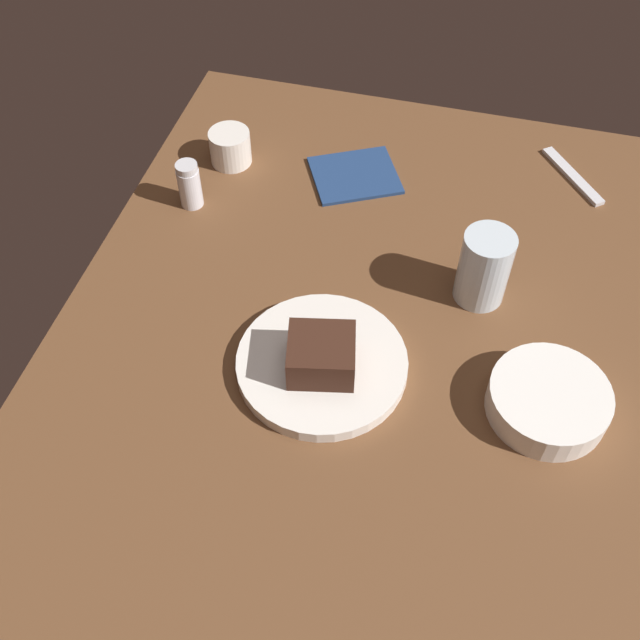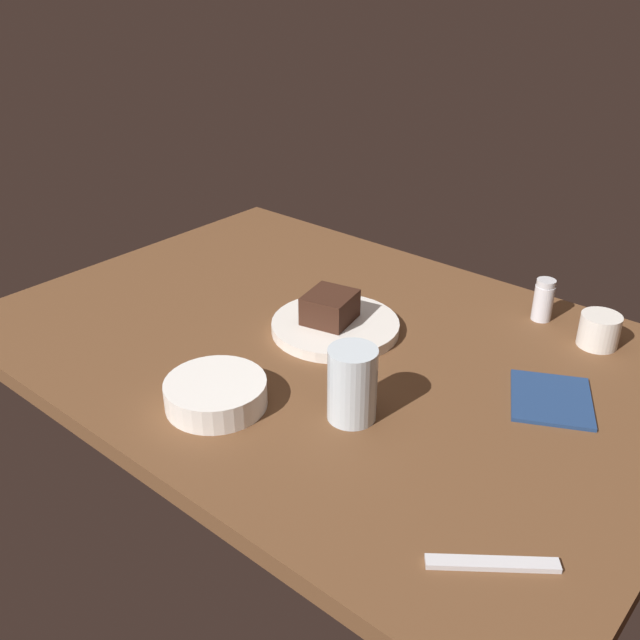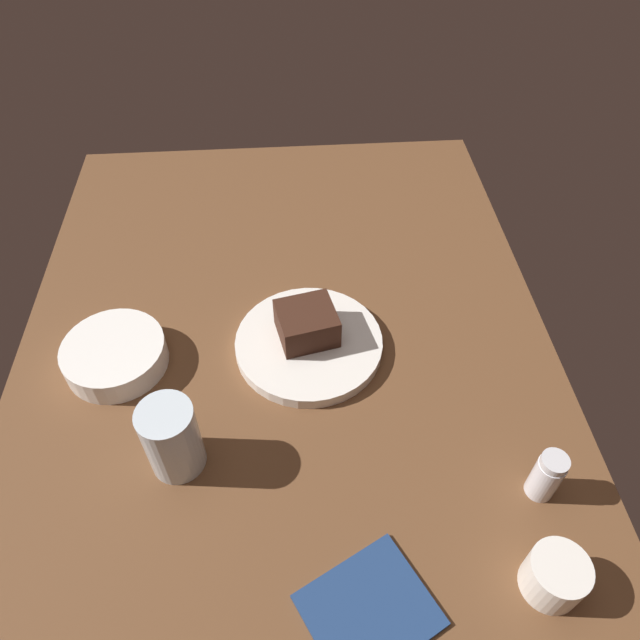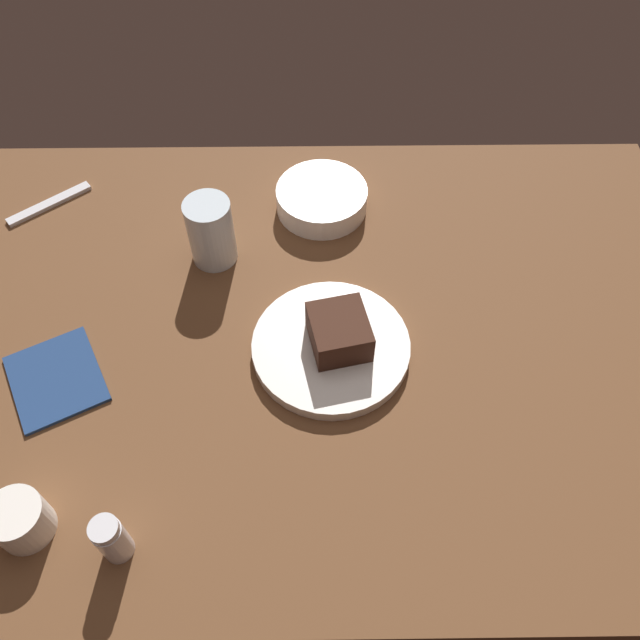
{
  "view_description": "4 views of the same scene",
  "coord_description": "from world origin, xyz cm",
  "px_view_note": "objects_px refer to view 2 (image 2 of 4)",
  "views": [
    {
      "loc": [
        -58.22,
        -11.0,
        86.25
      ],
      "look_at": [
        2.38,
        4.84,
        8.0
      ],
      "focal_mm": 42.53,
      "sensor_mm": 36.0,
      "label": 1
    },
    {
      "loc": [
        68.6,
        -82.96,
        64.93
      ],
      "look_at": [
        -2.07,
        -0.22,
        6.6
      ],
      "focal_mm": 39.91,
      "sensor_mm": 36.0,
      "label": 2
    },
    {
      "loc": [
        56.63,
        1.02,
        74.17
      ],
      "look_at": [
        -4.21,
        5.45,
        6.52
      ],
      "focal_mm": 32.88,
      "sensor_mm": 36.0,
      "label": 3
    },
    {
      "loc": [
        0.52,
        55.96,
        83.26
      ],
      "look_at": [
        -0.09,
        2.14,
        8.76
      ],
      "focal_mm": 36.93,
      "sensor_mm": 36.0,
      "label": 4
    }
  ],
  "objects_px": {
    "water_glass": "(352,384)",
    "dessert_spoon": "(492,564)",
    "dessert_plate": "(335,326)",
    "folded_napkin": "(551,399)",
    "coffee_cup": "(599,330)",
    "side_bowl": "(216,393)",
    "chocolate_cake_slice": "(330,307)",
    "salt_shaker": "(543,300)"
  },
  "relations": [
    {
      "from": "salt_shaker",
      "to": "coffee_cup",
      "type": "xyz_separation_m",
      "value": [
        0.12,
        -0.03,
        -0.01
      ]
    },
    {
      "from": "dessert_plate",
      "to": "coffee_cup",
      "type": "bearing_deg",
      "value": 34.23
    },
    {
      "from": "water_glass",
      "to": "coffee_cup",
      "type": "relative_size",
      "value": 1.66
    },
    {
      "from": "salt_shaker",
      "to": "dessert_plate",
      "type": "bearing_deg",
      "value": -132.62
    },
    {
      "from": "chocolate_cake_slice",
      "to": "dessert_spoon",
      "type": "height_order",
      "value": "chocolate_cake_slice"
    },
    {
      "from": "dessert_plate",
      "to": "side_bowl",
      "type": "bearing_deg",
      "value": -88.14
    },
    {
      "from": "salt_shaker",
      "to": "folded_napkin",
      "type": "height_order",
      "value": "salt_shaker"
    },
    {
      "from": "dessert_plate",
      "to": "chocolate_cake_slice",
      "type": "height_order",
      "value": "chocolate_cake_slice"
    },
    {
      "from": "dessert_plate",
      "to": "chocolate_cake_slice",
      "type": "relative_size",
      "value": 2.65
    },
    {
      "from": "chocolate_cake_slice",
      "to": "salt_shaker",
      "type": "bearing_deg",
      "value": 46.37
    },
    {
      "from": "coffee_cup",
      "to": "dessert_spoon",
      "type": "xyz_separation_m",
      "value": [
        0.1,
        -0.56,
        -0.03
      ]
    },
    {
      "from": "side_bowl",
      "to": "coffee_cup",
      "type": "height_order",
      "value": "coffee_cup"
    },
    {
      "from": "salt_shaker",
      "to": "coffee_cup",
      "type": "bearing_deg",
      "value": -13.02
    },
    {
      "from": "chocolate_cake_slice",
      "to": "dessert_plate",
      "type": "bearing_deg",
      "value": 10.27
    },
    {
      "from": "salt_shaker",
      "to": "side_bowl",
      "type": "relative_size",
      "value": 0.52
    },
    {
      "from": "water_glass",
      "to": "salt_shaker",
      "type": "bearing_deg",
      "value": 80.67
    },
    {
      "from": "side_bowl",
      "to": "folded_napkin",
      "type": "xyz_separation_m",
      "value": [
        0.38,
        0.34,
        -0.02
      ]
    },
    {
      "from": "chocolate_cake_slice",
      "to": "side_bowl",
      "type": "height_order",
      "value": "chocolate_cake_slice"
    },
    {
      "from": "water_glass",
      "to": "dessert_spoon",
      "type": "distance_m",
      "value": 0.32
    },
    {
      "from": "dessert_plate",
      "to": "dessert_spoon",
      "type": "distance_m",
      "value": 0.57
    },
    {
      "from": "dessert_plate",
      "to": "dessert_spoon",
      "type": "bearing_deg",
      "value": -32.53
    },
    {
      "from": "coffee_cup",
      "to": "folded_napkin",
      "type": "bearing_deg",
      "value": -86.4
    },
    {
      "from": "dessert_spoon",
      "to": "water_glass",
      "type": "bearing_deg",
      "value": 119.81
    },
    {
      "from": "dessert_plate",
      "to": "coffee_cup",
      "type": "relative_size",
      "value": 3.34
    },
    {
      "from": "salt_shaker",
      "to": "side_bowl",
      "type": "height_order",
      "value": "salt_shaker"
    },
    {
      "from": "dessert_plate",
      "to": "salt_shaker",
      "type": "bearing_deg",
      "value": 47.38
    },
    {
      "from": "coffee_cup",
      "to": "side_bowl",
      "type": "bearing_deg",
      "value": -123.68
    },
    {
      "from": "water_glass",
      "to": "dessert_spoon",
      "type": "relative_size",
      "value": 0.76
    },
    {
      "from": "chocolate_cake_slice",
      "to": "salt_shaker",
      "type": "distance_m",
      "value": 0.39
    },
    {
      "from": "salt_shaker",
      "to": "dessert_spoon",
      "type": "bearing_deg",
      "value": -69.6
    },
    {
      "from": "side_bowl",
      "to": "dessert_plate",
      "type": "bearing_deg",
      "value": 91.86
    },
    {
      "from": "folded_napkin",
      "to": "dessert_plate",
      "type": "bearing_deg",
      "value": -173.46
    },
    {
      "from": "side_bowl",
      "to": "folded_napkin",
      "type": "bearing_deg",
      "value": 41.72
    },
    {
      "from": "dessert_plate",
      "to": "folded_napkin",
      "type": "distance_m",
      "value": 0.39
    },
    {
      "from": "salt_shaker",
      "to": "dessert_spoon",
      "type": "height_order",
      "value": "salt_shaker"
    },
    {
      "from": "dessert_plate",
      "to": "folded_napkin",
      "type": "height_order",
      "value": "dessert_plate"
    },
    {
      "from": "chocolate_cake_slice",
      "to": "coffee_cup",
      "type": "bearing_deg",
      "value": 33.66
    },
    {
      "from": "chocolate_cake_slice",
      "to": "folded_napkin",
      "type": "height_order",
      "value": "chocolate_cake_slice"
    },
    {
      "from": "dessert_plate",
      "to": "water_glass",
      "type": "height_order",
      "value": "water_glass"
    },
    {
      "from": "salt_shaker",
      "to": "folded_napkin",
      "type": "bearing_deg",
      "value": -61.51
    },
    {
      "from": "dessert_plate",
      "to": "salt_shaker",
      "type": "relative_size",
      "value": 2.88
    },
    {
      "from": "side_bowl",
      "to": "coffee_cup",
      "type": "relative_size",
      "value": 2.25
    }
  ]
}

